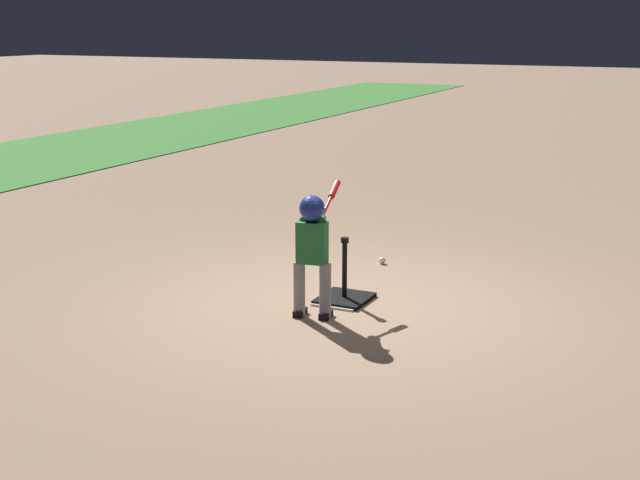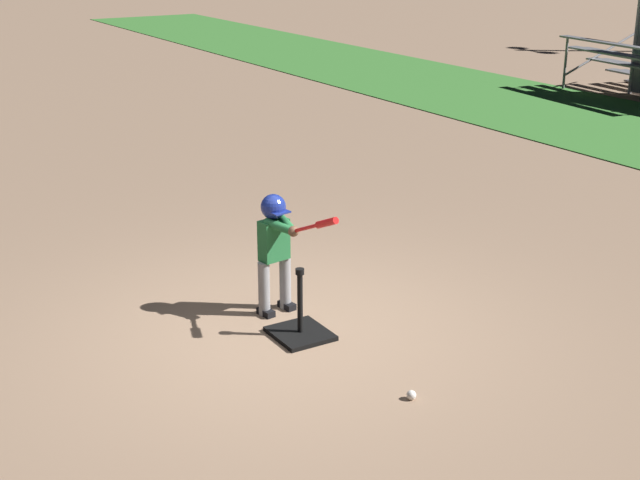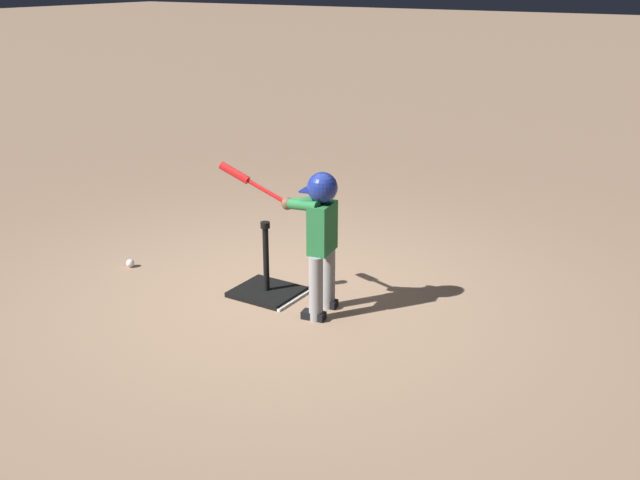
# 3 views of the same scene
# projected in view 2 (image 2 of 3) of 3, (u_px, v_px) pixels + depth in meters

# --- Properties ---
(ground_plane) EXTENTS (90.00, 90.00, 0.00)m
(ground_plane) POSITION_uv_depth(u_px,v_px,m) (287.00, 332.00, 7.84)
(ground_plane) COLOR #93755B
(home_plate) EXTENTS (0.44, 0.44, 0.02)m
(home_plate) POSITION_uv_depth(u_px,v_px,m) (297.00, 332.00, 7.83)
(home_plate) COLOR white
(home_plate) RESTS_ON ground_plane
(batting_tee) EXTENTS (0.52, 0.47, 0.63)m
(batting_tee) POSITION_uv_depth(u_px,v_px,m) (300.00, 329.00, 7.76)
(batting_tee) COLOR black
(batting_tee) RESTS_ON ground_plane
(batter_child) EXTENTS (0.97, 0.36, 1.13)m
(batter_child) POSITION_uv_depth(u_px,v_px,m) (276.00, 239.00, 8.01)
(batter_child) COLOR gray
(batter_child) RESTS_ON ground_plane
(baseball) EXTENTS (0.07, 0.07, 0.07)m
(baseball) POSITION_uv_depth(u_px,v_px,m) (411.00, 395.00, 6.72)
(baseball) COLOR white
(baseball) RESTS_ON ground_plane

